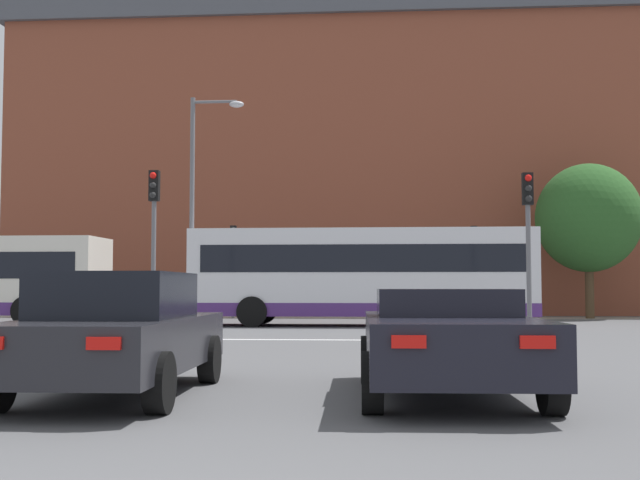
% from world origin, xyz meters
% --- Properties ---
extents(stop_line_strip, '(7.40, 0.30, 0.01)m').
position_xyz_m(stop_line_strip, '(0.00, 16.63, 0.00)').
color(stop_line_strip, silver).
rests_on(stop_line_strip, ground_plane).
extents(far_pavement, '(68.22, 2.50, 0.01)m').
position_xyz_m(far_pavement, '(0.00, 31.41, 0.01)').
color(far_pavement, gray).
rests_on(far_pavement, ground_plane).
extents(brick_civic_building, '(39.34, 14.46, 22.69)m').
position_xyz_m(brick_civic_building, '(2.51, 40.87, 7.86)').
color(brick_civic_building, brown).
rests_on(brick_civic_building, ground_plane).
extents(car_saloon_left, '(2.00, 4.41, 1.47)m').
position_xyz_m(car_saloon_left, '(-1.93, 6.27, 0.75)').
color(car_saloon_left, '#232328').
rests_on(car_saloon_left, ground_plane).
extents(car_roadster_right, '(2.11, 4.31, 1.27)m').
position_xyz_m(car_roadster_right, '(1.99, 6.46, 0.67)').
color(car_roadster_right, black).
rests_on(car_roadster_right, ground_plane).
extents(bus_crossing_lead, '(11.48, 2.71, 3.24)m').
position_xyz_m(bus_crossing_lead, '(0.61, 24.04, 1.74)').
color(bus_crossing_lead, silver).
rests_on(bus_crossing_lead, ground_plane).
extents(traffic_light_near_left, '(0.26, 0.31, 4.33)m').
position_xyz_m(traffic_light_near_left, '(-4.62, 17.17, 2.90)').
color(traffic_light_near_left, slate).
rests_on(traffic_light_near_left, ground_plane).
extents(traffic_light_far_left, '(0.26, 0.31, 3.92)m').
position_xyz_m(traffic_light_far_left, '(-4.97, 30.41, 2.65)').
color(traffic_light_far_left, slate).
rests_on(traffic_light_far_left, ground_plane).
extents(traffic_light_near_right, '(0.26, 0.31, 4.14)m').
position_xyz_m(traffic_light_near_right, '(4.89, 16.95, 2.79)').
color(traffic_light_near_right, slate).
rests_on(traffic_light_near_right, ground_plane).
extents(traffic_light_far_right, '(0.26, 0.31, 3.89)m').
position_xyz_m(traffic_light_far_right, '(5.20, 30.96, 2.63)').
color(traffic_light_far_right, slate).
rests_on(traffic_light_far_right, ground_plane).
extents(street_lamp_junction, '(1.84, 0.36, 7.78)m').
position_xyz_m(street_lamp_junction, '(-4.86, 23.54, 4.67)').
color(street_lamp_junction, slate).
rests_on(street_lamp_junction, ground_plane).
extents(pedestrian_waiting, '(0.44, 0.44, 1.80)m').
position_xyz_m(pedestrian_waiting, '(1.00, 32.23, 1.07)').
color(pedestrian_waiting, '#333851').
rests_on(pedestrian_waiting, ground_plane).
extents(pedestrian_walking_east, '(0.31, 0.44, 1.75)m').
position_xyz_m(pedestrian_walking_east, '(4.91, 30.79, 1.03)').
color(pedestrian_walking_east, black).
rests_on(pedestrian_walking_east, ground_plane).
extents(tree_by_building, '(4.33, 4.33, 6.47)m').
position_xyz_m(tree_by_building, '(9.93, 30.96, 4.19)').
color(tree_by_building, '#4C3823').
rests_on(tree_by_building, ground_plane).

